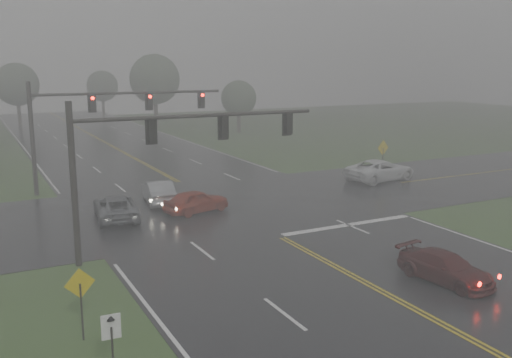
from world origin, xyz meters
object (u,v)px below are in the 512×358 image
sedan_maroon (444,282)px  sedan_red (197,212)px  sedan_silver (159,203)px  signal_gantry_far (95,114)px  car_grey (116,219)px  pickup_white (380,180)px  signal_gantry_near (154,147)px

sedan_maroon → sedan_red: size_ratio=1.03×
sedan_silver → signal_gantry_far: (-2.47, 6.22, 5.46)m
car_grey → pickup_white: bearing=-168.0°
sedan_silver → signal_gantry_far: size_ratio=0.33×
car_grey → signal_gantry_far: size_ratio=0.35×
car_grey → signal_gantry_far: 10.35m
car_grey → signal_gantry_near: 8.69m
sedan_maroon → signal_gantry_near: 14.11m
sedan_maroon → sedan_silver: sedan_silver is taller
sedan_maroon → sedan_red: (-5.09, 15.30, 0.00)m
sedan_maroon → signal_gantry_near: (-9.51, 9.05, 5.15)m
sedan_red → car_grey: bearing=66.8°
sedan_maroon → car_grey: (-9.82, 16.04, 0.00)m
sedan_silver → pickup_white: pickup_white is taller
sedan_maroon → sedan_silver: 19.65m
sedan_silver → pickup_white: size_ratio=0.79×
sedan_maroon → pickup_white: 21.03m
pickup_white → signal_gantry_near: (-20.66, -8.77, 5.15)m
sedan_red → pickup_white: size_ratio=0.71×
sedan_maroon → car_grey: size_ratio=0.86×
sedan_red → signal_gantry_far: size_ratio=0.30×
sedan_maroon → sedan_red: sedan_red is taller
signal_gantry_far → sedan_maroon: bearing=-70.2°
sedan_red → sedan_maroon: bearing=-175.8°
signal_gantry_near → sedan_red: bearing=54.7°
sedan_silver → pickup_white: 17.61m
sedan_maroon → signal_gantry_far: size_ratio=0.30×
sedan_maroon → signal_gantry_near: signal_gantry_near is taller
signal_gantry_far → signal_gantry_near: bearing=-92.2°
sedan_red → sedan_silver: size_ratio=0.90×
sedan_red → signal_gantry_far: bearing=7.7°
sedan_silver → signal_gantry_far: 8.64m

